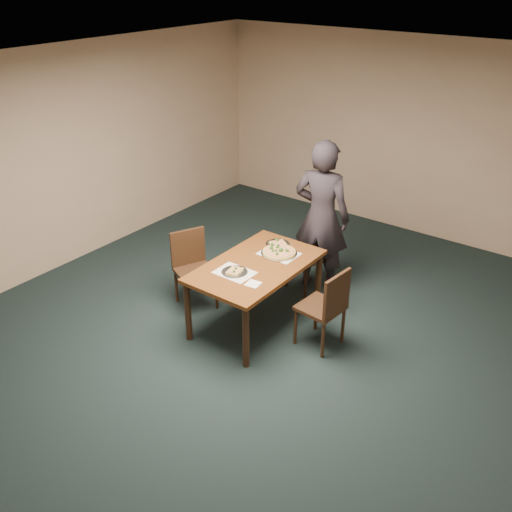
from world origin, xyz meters
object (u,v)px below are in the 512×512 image
Objects in this scene: chair_far at (313,249)px; slice_plate_far at (278,244)px; slice_plate_near at (235,271)px; pizza_pan at (279,252)px; chair_left at (192,264)px; dining_table at (256,272)px; chair_right at (327,305)px; diner at (322,217)px.

slice_plate_far is (-0.16, -0.54, 0.25)m from chair_far.
pizza_pan is at bearing 78.49° from slice_plate_near.
chair_left is 3.25× the size of slice_plate_near.
pizza_pan is 0.65m from slice_plate_near.
chair_left reaches higher than dining_table.
dining_table is at bearing -58.59° from chair_left.
diner reaches higher than chair_right.
chair_far is 1.00× the size of chair_right.
chair_far is 3.25× the size of slice_plate_near.
pizza_pan reaches higher than dining_table.
chair_right is (0.85, 0.08, -0.14)m from dining_table.
chair_far is 2.23× the size of pizza_pan.
pizza_pan is 1.46× the size of slice_plate_near.
diner is (-0.71, 1.04, 0.43)m from chair_right.
chair_left is 0.84m from slice_plate_near.
slice_plate_far reaches higher than dining_table.
diner reaches higher than chair_far.
chair_right is 1.07m from slice_plate_far.
pizza_pan is (-0.02, -0.72, 0.26)m from chair_far.
chair_right reaches higher than dining_table.
chair_right is 3.25× the size of slice_plate_near.
chair_far is 0.61m from slice_plate_far.
chair_left reaches higher than slice_plate_far.
dining_table is 0.87m from chair_right.
diner is 0.66m from slice_plate_far.
chair_left and chair_right have the same top height.
slice_plate_near is at bearing -88.99° from slice_plate_far.
chair_left is (-0.93, -1.17, 0.00)m from chair_far.
slice_plate_near is (-0.14, -1.35, 0.25)m from chair_far.
dining_table is 0.79× the size of diner.
pizza_pan is (-0.08, -0.77, -0.17)m from diner.
dining_table is 0.87m from chair_left.
chair_right is at bearing -18.65° from pizza_pan.
slice_plate_far is at bearing -89.10° from chair_far.
slice_plate_near is (-0.13, -0.63, -0.01)m from pizza_pan.
chair_far and chair_left have the same top height.
chair_left is 1.05m from pizza_pan.
slice_plate_near is at bearing -101.51° from pizza_pan.
chair_right is at bearing 21.65° from slice_plate_near.
diner is 6.76× the size of slice_plate_near.
chair_far is at bearing 83.90° from slice_plate_near.
chair_left is at bearing -140.65° from slice_plate_far.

